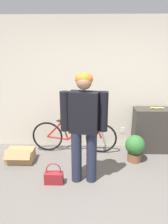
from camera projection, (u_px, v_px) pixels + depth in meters
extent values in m
cube|color=beige|center=(97.00, 85.00, 4.34)|extent=(8.00, 0.06, 2.60)
cube|color=white|center=(123.00, 130.00, 4.58)|extent=(0.08, 0.01, 0.12)
cube|color=#38332D|center=(152.00, 130.00, 4.34)|extent=(0.74, 0.37, 0.88)
cylinder|color=#23283D|center=(77.00, 157.00, 3.37)|extent=(0.16, 0.16, 0.82)
cylinder|color=#23283D|center=(92.00, 157.00, 3.36)|extent=(0.16, 0.16, 0.82)
cube|color=black|center=(84.00, 112.00, 3.15)|extent=(0.45, 0.28, 0.62)
cylinder|color=black|center=(65.00, 111.00, 3.16)|extent=(0.14, 0.14, 0.59)
cylinder|color=black|center=(103.00, 112.00, 3.14)|extent=(0.14, 0.14, 0.59)
sphere|color=#A37556|center=(84.00, 82.00, 3.02)|extent=(0.22, 0.22, 0.22)
ellipsoid|color=orange|center=(84.00, 79.00, 3.03)|extent=(0.26, 0.23, 0.19)
torus|color=black|center=(48.00, 136.00, 4.37)|extent=(0.61, 0.07, 0.61)
torus|color=black|center=(101.00, 138.00, 4.29)|extent=(0.61, 0.07, 0.61)
cylinder|color=red|center=(58.00, 138.00, 4.36)|extent=(0.41, 0.06, 0.08)
cylinder|color=red|center=(55.00, 129.00, 4.31)|extent=(0.33, 0.05, 0.34)
cylinder|color=red|center=(65.00, 131.00, 4.31)|extent=(0.14, 0.04, 0.38)
cylinder|color=red|center=(81.00, 131.00, 4.28)|extent=(0.56, 0.07, 0.39)
cylinder|color=red|center=(78.00, 123.00, 4.23)|extent=(0.65, 0.07, 0.05)
cylinder|color=red|center=(98.00, 131.00, 4.25)|extent=(0.16, 0.04, 0.32)
cylinder|color=red|center=(96.00, 122.00, 4.20)|extent=(0.07, 0.04, 0.08)
cylinder|color=red|center=(97.00, 121.00, 4.19)|extent=(0.05, 0.46, 0.02)
ellipsoid|color=black|center=(62.00, 121.00, 4.25)|extent=(0.22, 0.09, 0.05)
ellipsoid|color=#EAD64C|center=(157.00, 108.00, 4.21)|extent=(0.14, 0.03, 0.03)
ellipsoid|color=#EAD64C|center=(152.00, 108.00, 4.22)|extent=(0.12, 0.08, 0.03)
ellipsoid|color=#EAD64C|center=(161.00, 108.00, 4.22)|extent=(0.12, 0.08, 0.03)
sphere|color=brown|center=(150.00, 108.00, 4.24)|extent=(0.02, 0.02, 0.02)
cube|color=maroon|center=(54.00, 178.00, 3.38)|extent=(0.29, 0.13, 0.18)
torus|color=maroon|center=(53.00, 170.00, 3.34)|extent=(0.23, 0.02, 0.23)
cube|color=#A87F51|center=(20.00, 155.00, 4.03)|extent=(0.49, 0.34, 0.22)
cube|color=#A87F51|center=(17.00, 155.00, 3.84)|extent=(0.46, 0.12, 0.15)
cylinder|color=brown|center=(134.00, 157.00, 4.05)|extent=(0.26, 0.26, 0.16)
sphere|color=#2D6B2D|center=(135.00, 145.00, 3.98)|extent=(0.36, 0.36, 0.36)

